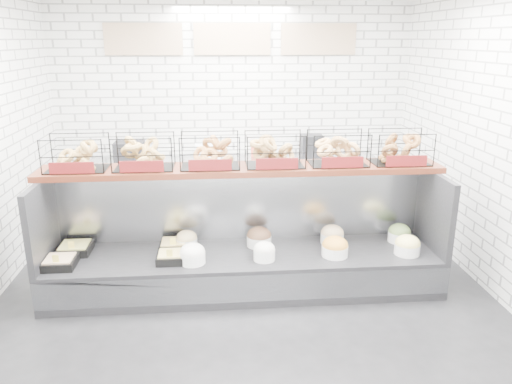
{
  "coord_description": "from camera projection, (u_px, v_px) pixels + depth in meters",
  "views": [
    {
      "loc": [
        -0.29,
        -4.42,
        2.51
      ],
      "look_at": [
        0.13,
        0.45,
        1.0
      ],
      "focal_mm": 35.0,
      "sensor_mm": 36.0,
      "label": 1
    }
  ],
  "objects": [
    {
      "name": "ground",
      "position": [
        247.0,
        301.0,
        4.97
      ],
      "size": [
        5.5,
        5.5,
        0.0
      ],
      "primitive_type": "plane",
      "color": "black",
      "rests_on": "ground"
    },
    {
      "name": "room_shell",
      "position": [
        241.0,
        86.0,
        4.94
      ],
      "size": [
        5.02,
        5.51,
        3.01
      ],
      "color": "white",
      "rests_on": "ground"
    },
    {
      "name": "display_case",
      "position": [
        246.0,
        257.0,
        5.2
      ],
      "size": [
        4.0,
        0.9,
        1.2
      ],
      "color": "black",
      "rests_on": "ground"
    },
    {
      "name": "bagel_shelf",
      "position": [
        243.0,
        154.0,
        5.05
      ],
      "size": [
        4.1,
        0.5,
        0.4
      ],
      "color": "#41180E",
      "rests_on": "display_case"
    },
    {
      "name": "prep_counter",
      "position": [
        234.0,
        187.0,
        7.15
      ],
      "size": [
        4.0,
        0.6,
        1.2
      ],
      "color": "#93969B",
      "rests_on": "ground"
    }
  ]
}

